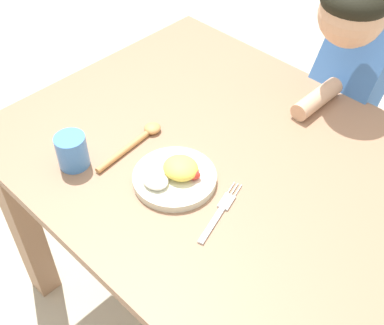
{
  "coord_description": "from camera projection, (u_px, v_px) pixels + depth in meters",
  "views": [
    {
      "loc": [
        0.58,
        -0.72,
        1.62
      ],
      "look_at": [
        -0.03,
        -0.09,
        0.76
      ],
      "focal_mm": 46.7,
      "sensor_mm": 36.0,
      "label": 1
    }
  ],
  "objects": [
    {
      "name": "fork",
      "position": [
        220.0,
        212.0,
        1.13
      ],
      "size": [
        0.07,
        0.2,
        0.01
      ],
      "rotation": [
        0.0,
        0.0,
        1.86
      ],
      "color": "silver",
      "rests_on": "dining_table"
    },
    {
      "name": "person",
      "position": [
        341.0,
        118.0,
        1.62
      ],
      "size": [
        0.21,
        0.42,
        1.08
      ],
      "rotation": [
        0.0,
        0.0,
        3.14
      ],
      "color": "#304C6D",
      "rests_on": "ground_plane"
    },
    {
      "name": "ground_plane",
      "position": [
        216.0,
        305.0,
        1.79
      ],
      "size": [
        8.0,
        8.0,
        0.0
      ],
      "primitive_type": "plane",
      "color": "#BCB6A2"
    },
    {
      "name": "dining_table",
      "position": [
        223.0,
        195.0,
        1.38
      ],
      "size": [
        1.16,
        0.9,
        0.74
      ],
      "color": "#986F53",
      "rests_on": "ground_plane"
    },
    {
      "name": "drinking_cup",
      "position": [
        72.0,
        151.0,
        1.22
      ],
      "size": [
        0.08,
        0.08,
        0.09
      ],
      "primitive_type": "cylinder",
      "color": "#4684D8",
      "rests_on": "dining_table"
    },
    {
      "name": "plate",
      "position": [
        175.0,
        176.0,
        1.19
      ],
      "size": [
        0.2,
        0.2,
        0.06
      ],
      "color": "beige",
      "rests_on": "dining_table"
    },
    {
      "name": "spoon",
      "position": [
        138.0,
        140.0,
        1.3
      ],
      "size": [
        0.05,
        0.23,
        0.02
      ],
      "rotation": [
        0.0,
        0.0,
        1.67
      ],
      "color": "tan",
      "rests_on": "dining_table"
    }
  ]
}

